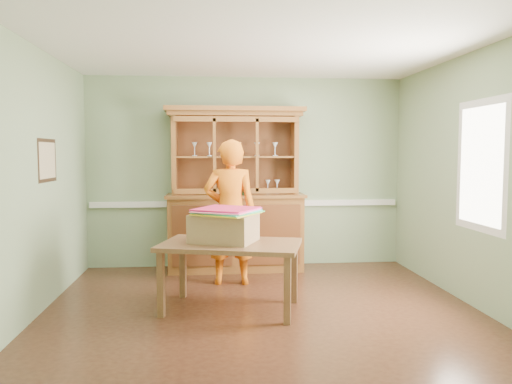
{
  "coord_description": "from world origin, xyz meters",
  "views": [
    {
      "loc": [
        -0.53,
        -5.16,
        1.63
      ],
      "look_at": [
        -0.01,
        0.4,
        1.19
      ],
      "focal_mm": 35.0,
      "sensor_mm": 36.0,
      "label": 1
    }
  ],
  "objects": [
    {
      "name": "framed_map",
      "position": [
        -2.23,
        0.3,
        1.55
      ],
      "size": [
        0.03,
        0.6,
        0.46
      ],
      "color": "black",
      "rests_on": "wall_left"
    },
    {
      "name": "ceiling",
      "position": [
        0.0,
        0.0,
        2.7
      ],
      "size": [
        4.5,
        4.5,
        0.0
      ],
      "primitive_type": "plane",
      "rotation": [
        3.14,
        0.0,
        0.0
      ],
      "color": "white",
      "rests_on": "wall_back"
    },
    {
      "name": "kite_stack",
      "position": [
        -0.34,
        -0.03,
        1.03
      ],
      "size": [
        0.76,
        0.76,
        0.06
      ],
      "rotation": [
        0.0,
        0.0,
        1.02
      ],
      "color": "gold",
      "rests_on": "cardboard_box"
    },
    {
      "name": "wall_left",
      "position": [
        -2.25,
        0.0,
        1.35
      ],
      "size": [
        0.0,
        4.0,
        4.0
      ],
      "primitive_type": "plane",
      "rotation": [
        1.57,
        0.0,
        1.57
      ],
      "color": "gray",
      "rests_on": "floor"
    },
    {
      "name": "window_panel",
      "position": [
        2.23,
        -0.3,
        1.5
      ],
      "size": [
        0.03,
        0.96,
        1.36
      ],
      "color": "white",
      "rests_on": "wall_right"
    },
    {
      "name": "wall_front",
      "position": [
        0.0,
        -2.0,
        1.35
      ],
      "size": [
        4.5,
        0.0,
        4.5
      ],
      "primitive_type": "plane",
      "rotation": [
        -1.57,
        0.0,
        0.0
      ],
      "color": "gray",
      "rests_on": "floor"
    },
    {
      "name": "china_hutch",
      "position": [
        -0.17,
        1.74,
        0.79
      ],
      "size": [
        1.92,
        0.63,
        2.26
      ],
      "color": "brown",
      "rests_on": "floor"
    },
    {
      "name": "dining_table",
      "position": [
        -0.32,
        -0.07,
        0.62
      ],
      "size": [
        1.58,
        1.18,
        0.7
      ],
      "rotation": [
        0.0,
        0.0,
        -0.26
      ],
      "color": "brown",
      "rests_on": "floor"
    },
    {
      "name": "chair_rail",
      "position": [
        0.0,
        1.98,
        0.9
      ],
      "size": [
        4.41,
        0.05,
        0.08
      ],
      "primitive_type": "cube",
      "color": "white",
      "rests_on": "wall_back"
    },
    {
      "name": "wall_back",
      "position": [
        0.0,
        2.0,
        1.35
      ],
      "size": [
        4.5,
        0.0,
        4.5
      ],
      "primitive_type": "plane",
      "rotation": [
        1.57,
        0.0,
        0.0
      ],
      "color": "gray",
      "rests_on": "floor"
    },
    {
      "name": "wall_right",
      "position": [
        2.25,
        0.0,
        1.35
      ],
      "size": [
        0.0,
        4.0,
        4.0
      ],
      "primitive_type": "plane",
      "rotation": [
        1.57,
        0.0,
        -1.57
      ],
      "color": "gray",
      "rests_on": "floor"
    },
    {
      "name": "cardboard_box",
      "position": [
        -0.38,
        0.0,
        0.85
      ],
      "size": [
        0.77,
        0.71,
        0.29
      ],
      "primitive_type": "cube",
      "rotation": [
        0.0,
        0.0,
        -0.4
      ],
      "color": "#95774D",
      "rests_on": "dining_table"
    },
    {
      "name": "floor",
      "position": [
        0.0,
        0.0,
        0.0
      ],
      "size": [
        4.5,
        4.5,
        0.0
      ],
      "primitive_type": "plane",
      "color": "#4C2918",
      "rests_on": "ground"
    },
    {
      "name": "person",
      "position": [
        -0.28,
        0.97,
        0.9
      ],
      "size": [
        0.67,
        0.46,
        1.79
      ],
      "primitive_type": "imported",
      "rotation": [
        0.0,
        0.0,
        3.1
      ],
      "color": "orange",
      "rests_on": "floor"
    }
  ]
}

